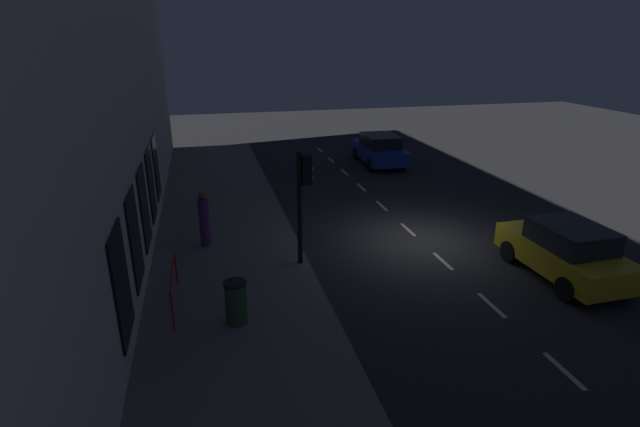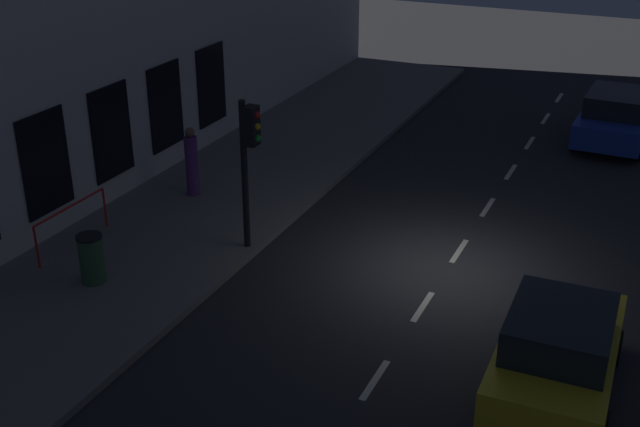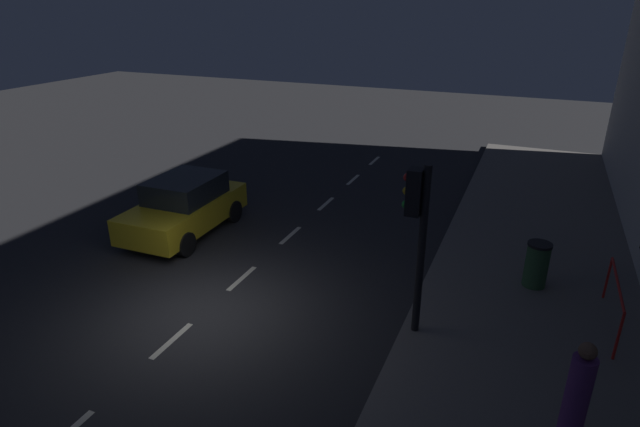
{
  "view_description": "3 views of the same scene",
  "coord_description": "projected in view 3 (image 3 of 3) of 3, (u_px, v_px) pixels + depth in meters",
  "views": [
    {
      "loc": [
        6.72,
        13.4,
        6.36
      ],
      "look_at": [
        3.68,
        1.03,
        1.65
      ],
      "focal_mm": 26.96,
      "sensor_mm": 36.0,
      "label": 1
    },
    {
      "loc": [
        -3.81,
        14.79,
        8.24
      ],
      "look_at": [
        1.9,
        2.28,
        1.93
      ],
      "focal_mm": 45.45,
      "sensor_mm": 36.0,
      "label": 2
    },
    {
      "loc": [
        5.82,
        -7.47,
        6.05
      ],
      "look_at": [
        1.43,
        2.93,
        1.37
      ],
      "focal_mm": 29.04,
      "sensor_mm": 36.0,
      "label": 3
    }
  ],
  "objects": [
    {
      "name": "trash_bin",
      "position": [
        537.0,
        264.0,
        11.36
      ],
      "size": [
        0.52,
        0.52,
        1.03
      ],
      "color": "#2D5633",
      "rests_on": "sidewalk"
    },
    {
      "name": "ground_plane",
      "position": [
        202.0,
        314.0,
        10.77
      ],
      "size": [
        60.0,
        60.0,
        0.0
      ],
      "primitive_type": "plane",
      "color": "#28282B"
    },
    {
      "name": "sidewalk",
      "position": [
        521.0,
        393.0,
        8.49
      ],
      "size": [
        4.5,
        32.0,
        0.15
      ],
      "color": "slate",
      "rests_on": "ground"
    },
    {
      "name": "lane_centre_line",
      "position": [
        172.0,
        340.0,
        9.91
      ],
      "size": [
        0.12,
        27.2,
        0.01
      ],
      "color": "beige",
      "rests_on": "ground"
    },
    {
      "name": "pedestrian_0",
      "position": [
        576.0,
        400.0,
        7.07
      ],
      "size": [
        0.4,
        0.4,
        1.77
      ],
      "rotation": [
        0.0,
        0.0,
        2.88
      ],
      "color": "#5B2D70",
      "rests_on": "sidewalk"
    },
    {
      "name": "traffic_light",
      "position": [
        417.0,
        221.0,
        9.18
      ],
      "size": [
        0.49,
        0.32,
        3.32
      ],
      "color": "black",
      "rests_on": "sidewalk"
    },
    {
      "name": "parked_car_1",
      "position": [
        185.0,
        206.0,
        14.24
      ],
      "size": [
        1.94,
        3.84,
        1.58
      ],
      "rotation": [
        0.0,
        0.0,
        3.16
      ],
      "color": "gold",
      "rests_on": "ground"
    },
    {
      "name": "red_railing",
      "position": [
        615.0,
        293.0,
        9.85
      ],
      "size": [
        0.05,
        2.27,
        0.97
      ],
      "color": "red",
      "rests_on": "sidewalk"
    }
  ]
}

